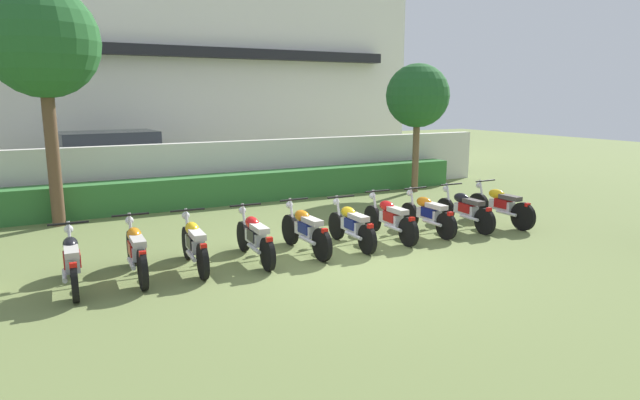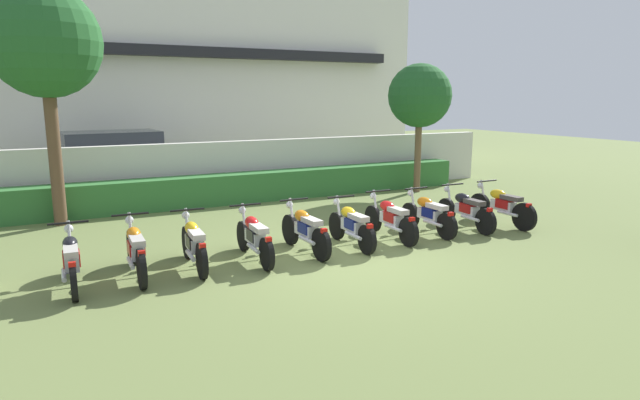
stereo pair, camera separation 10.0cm
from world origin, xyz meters
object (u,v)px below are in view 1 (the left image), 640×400
(motorcycle_in_row_7, at_px, (428,213))
(motorcycle_in_row_9, at_px, (500,205))
(tree_far_side, at_px, (418,96))
(motorcycle_in_row_3, at_px, (255,237))
(motorcycle_in_row_4, at_px, (305,229))
(parked_car, at_px, (115,163))
(motorcycle_in_row_8, at_px, (465,209))
(motorcycle_in_row_2, at_px, (194,243))
(tree_near_inspector, at_px, (42,44))
(motorcycle_in_row_6, at_px, (390,218))
(motorcycle_in_row_1, at_px, (136,250))
(motorcycle_in_row_5, at_px, (351,225))
(motorcycle_in_row_0, at_px, (72,261))

(motorcycle_in_row_7, xyz_separation_m, motorcycle_in_row_9, (2.00, -0.13, 0.02))
(tree_far_side, bearing_deg, motorcycle_in_row_3, -147.70)
(motorcycle_in_row_4, bearing_deg, parked_car, 13.73)
(motorcycle_in_row_4, xyz_separation_m, motorcycle_in_row_7, (2.98, 0.08, -0.01))
(motorcycle_in_row_8, bearing_deg, motorcycle_in_row_4, 92.98)
(parked_car, relative_size, motorcycle_in_row_2, 2.50)
(tree_near_inspector, height_order, tree_far_side, tree_near_inspector)
(tree_far_side, height_order, motorcycle_in_row_6, tree_far_side)
(motorcycle_in_row_2, distance_m, motorcycle_in_row_4, 2.11)
(motorcycle_in_row_8, bearing_deg, tree_far_side, -22.32)
(motorcycle_in_row_1, height_order, motorcycle_in_row_5, motorcycle_in_row_1)
(parked_car, height_order, tree_far_side, tree_far_side)
(motorcycle_in_row_4, height_order, motorcycle_in_row_6, motorcycle_in_row_4)
(motorcycle_in_row_0, distance_m, motorcycle_in_row_9, 9.00)
(motorcycle_in_row_7, distance_m, motorcycle_in_row_8, 1.03)
(motorcycle_in_row_3, height_order, motorcycle_in_row_4, motorcycle_in_row_4)
(motorcycle_in_row_5, relative_size, motorcycle_in_row_7, 1.00)
(motorcycle_in_row_4, bearing_deg, motorcycle_in_row_2, 87.79)
(motorcycle_in_row_3, bearing_deg, tree_far_side, -55.68)
(motorcycle_in_row_8, xyz_separation_m, motorcycle_in_row_9, (0.97, -0.12, 0.02))
(tree_far_side, bearing_deg, parked_car, 154.78)
(motorcycle_in_row_2, bearing_deg, motorcycle_in_row_7, -86.27)
(motorcycle_in_row_9, bearing_deg, motorcycle_in_row_2, 88.21)
(tree_near_inspector, distance_m, motorcycle_in_row_4, 7.09)
(motorcycle_in_row_5, bearing_deg, motorcycle_in_row_2, 90.27)
(motorcycle_in_row_1, relative_size, motorcycle_in_row_3, 1.00)
(parked_car, relative_size, motorcycle_in_row_5, 2.59)
(motorcycle_in_row_7, bearing_deg, motorcycle_in_row_6, 88.77)
(motorcycle_in_row_5, xyz_separation_m, motorcycle_in_row_9, (3.99, -0.01, 0.02))
(tree_near_inspector, relative_size, motorcycle_in_row_0, 2.89)
(parked_car, distance_m, motorcycle_in_row_1, 8.35)
(motorcycle_in_row_3, relative_size, motorcycle_in_row_7, 1.07)
(motorcycle_in_row_4, distance_m, motorcycle_in_row_6, 2.00)
(motorcycle_in_row_4, relative_size, motorcycle_in_row_7, 1.05)
(motorcycle_in_row_0, xyz_separation_m, motorcycle_in_row_6, (6.02, 0.17, -0.00))
(motorcycle_in_row_6, relative_size, motorcycle_in_row_8, 1.01)
(tree_far_side, relative_size, motorcycle_in_row_6, 2.04)
(tree_near_inspector, distance_m, motorcycle_in_row_7, 9.08)
(tree_near_inspector, xyz_separation_m, motorcycle_in_row_3, (3.00, -4.63, -3.59))
(motorcycle_in_row_0, height_order, motorcycle_in_row_5, motorcycle_in_row_0)
(parked_car, relative_size, motorcycle_in_row_8, 2.45)
(motorcycle_in_row_5, distance_m, motorcycle_in_row_7, 1.99)
(motorcycle_in_row_0, bearing_deg, motorcycle_in_row_5, -87.92)
(tree_far_side, bearing_deg, motorcycle_in_row_0, -155.80)
(motorcycle_in_row_5, bearing_deg, parked_car, 22.85)
(motorcycle_in_row_1, bearing_deg, motorcycle_in_row_5, -88.83)
(motorcycle_in_row_2, xyz_separation_m, motorcycle_in_row_4, (2.11, -0.02, 0.00))
(motorcycle_in_row_5, height_order, motorcycle_in_row_6, motorcycle_in_row_6)
(motorcycle_in_row_3, height_order, motorcycle_in_row_8, motorcycle_in_row_3)
(motorcycle_in_row_0, xyz_separation_m, motorcycle_in_row_3, (3.00, 0.07, -0.00))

